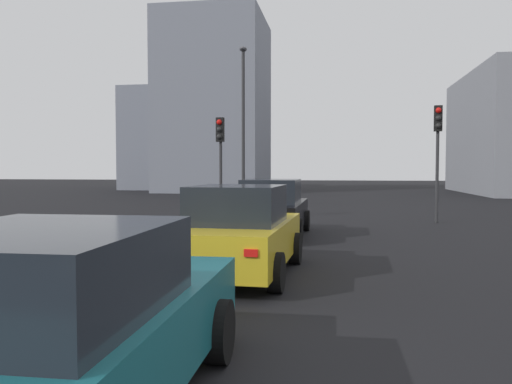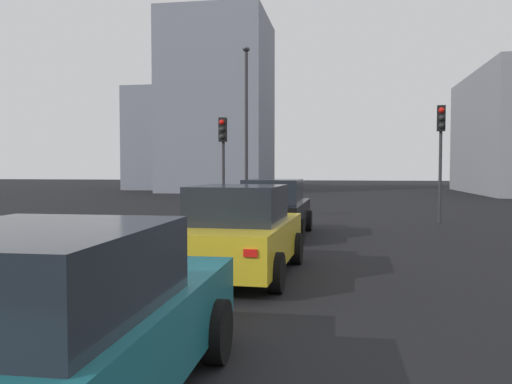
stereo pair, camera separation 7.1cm
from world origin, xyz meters
TOP-DOWN VIEW (x-y plane):
  - car_black_right_lead at (10.42, 1.54)m, footprint 4.37×1.99m
  - car_yellow_right_second at (4.87, 1.43)m, footprint 4.16×2.06m
  - car_teal_right_third at (-0.87, 1.74)m, footprint 4.64×2.12m
  - traffic_light_near_left at (14.69, 4.04)m, footprint 0.32×0.30m
  - traffic_light_near_right at (14.78, -3.79)m, footprint 0.32×0.30m
  - street_lamp_kerbside at (21.22, 4.36)m, footprint 0.56×0.36m
  - building_facade_center at (38.69, 10.00)m, footprint 9.20×8.34m
  - building_facade_right at (44.71, 16.00)m, footprint 11.14×6.17m

SIDE VIEW (x-z plane):
  - car_teal_right_third at x=-0.87m, z-range -0.03..1.51m
  - car_black_right_lead at x=10.42m, z-range -0.04..1.59m
  - car_yellow_right_second at x=4.87m, z-range -0.04..1.60m
  - traffic_light_near_left at x=14.69m, z-range 0.85..4.69m
  - traffic_light_near_right at x=14.78m, z-range 0.91..5.06m
  - building_facade_right at x=44.71m, z-range 0.00..9.25m
  - street_lamp_kerbside at x=21.22m, z-range 0.66..8.63m
  - building_facade_center at x=38.69m, z-range 0.00..14.53m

